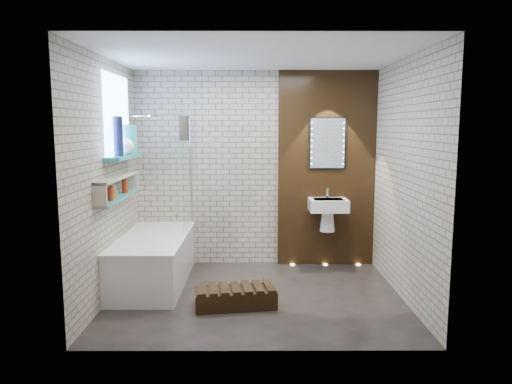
{
  "coord_description": "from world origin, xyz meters",
  "views": [
    {
      "loc": [
        -0.02,
        -5.09,
        1.88
      ],
      "look_at": [
        0.0,
        0.15,
        1.15
      ],
      "focal_mm": 33.43,
      "sensor_mm": 36.0,
      "label": 1
    }
  ],
  "objects_px": {
    "bathtub": "(154,260)",
    "bath_screen": "(187,174)",
    "washbasin": "(328,209)",
    "walnut_step": "(235,298)",
    "led_mirror": "(328,143)"
  },
  "relations": [
    {
      "from": "washbasin",
      "to": "bath_screen",
      "type": "bearing_deg",
      "value": -174.22
    },
    {
      "from": "led_mirror",
      "to": "washbasin",
      "type": "bearing_deg",
      "value": -90.0
    },
    {
      "from": "bath_screen",
      "to": "led_mirror",
      "type": "distance_m",
      "value": 1.89
    },
    {
      "from": "bath_screen",
      "to": "walnut_step",
      "type": "height_order",
      "value": "bath_screen"
    },
    {
      "from": "washbasin",
      "to": "walnut_step",
      "type": "bearing_deg",
      "value": -130.34
    },
    {
      "from": "washbasin",
      "to": "led_mirror",
      "type": "distance_m",
      "value": 0.88
    },
    {
      "from": "bathtub",
      "to": "washbasin",
      "type": "xyz_separation_m",
      "value": [
        2.17,
        0.62,
        0.5
      ]
    },
    {
      "from": "bathtub",
      "to": "led_mirror",
      "type": "distance_m",
      "value": 2.68
    },
    {
      "from": "bathtub",
      "to": "bath_screen",
      "type": "relative_size",
      "value": 1.24
    },
    {
      "from": "washbasin",
      "to": "led_mirror",
      "type": "xyz_separation_m",
      "value": [
        0.0,
        0.16,
        0.86
      ]
    },
    {
      "from": "bath_screen",
      "to": "walnut_step",
      "type": "distance_m",
      "value": 1.8
    },
    {
      "from": "bathtub",
      "to": "walnut_step",
      "type": "relative_size",
      "value": 2.08
    },
    {
      "from": "bath_screen",
      "to": "led_mirror",
      "type": "height_order",
      "value": "led_mirror"
    },
    {
      "from": "bathtub",
      "to": "led_mirror",
      "type": "relative_size",
      "value": 2.49
    },
    {
      "from": "led_mirror",
      "to": "walnut_step",
      "type": "height_order",
      "value": "led_mirror"
    }
  ]
}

